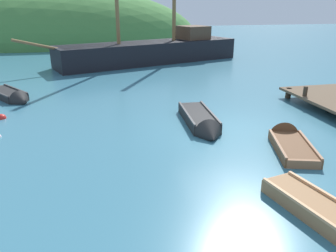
% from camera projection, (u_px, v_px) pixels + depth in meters
% --- Properties ---
extents(ground_plane, '(120.00, 120.00, 0.00)m').
position_uv_depth(ground_plane, '(213.00, 128.00, 12.90)').
color(ground_plane, teal).
extents(shore_hill, '(36.91, 18.28, 13.34)m').
position_uv_depth(shore_hill, '(55.00, 42.00, 41.30)').
color(shore_hill, '#477F3D').
rests_on(shore_hill, ground).
extents(sailing_ship, '(17.49, 7.94, 12.29)m').
position_uv_depth(sailing_ship, '(152.00, 55.00, 27.01)').
color(sailing_ship, black).
rests_on(sailing_ship, ground).
extents(rowboat_center, '(1.55, 3.22, 0.90)m').
position_uv_depth(rowboat_center, '(328.00, 219.00, 7.29)').
color(rowboat_center, '#9E7047').
rests_on(rowboat_center, ground).
extents(rowboat_far, '(1.29, 3.87, 1.02)m').
position_uv_depth(rowboat_far, '(201.00, 123.00, 13.02)').
color(rowboat_far, black).
rests_on(rowboat_far, ground).
extents(rowboat_near_dock, '(1.93, 3.20, 1.05)m').
position_uv_depth(rowboat_near_dock, '(288.00, 143.00, 11.31)').
color(rowboat_near_dock, brown).
rests_on(rowboat_near_dock, ground).
extents(rowboat_outer_right, '(2.87, 3.57, 0.99)m').
position_uv_depth(rowboat_outer_right, '(11.00, 97.00, 16.78)').
color(rowboat_outer_right, black).
rests_on(rowboat_outer_right, ground).
extents(buoy_red, '(0.39, 0.39, 0.39)m').
position_uv_depth(buoy_red, '(2.00, 118.00, 13.98)').
color(buoy_red, red).
rests_on(buoy_red, ground).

